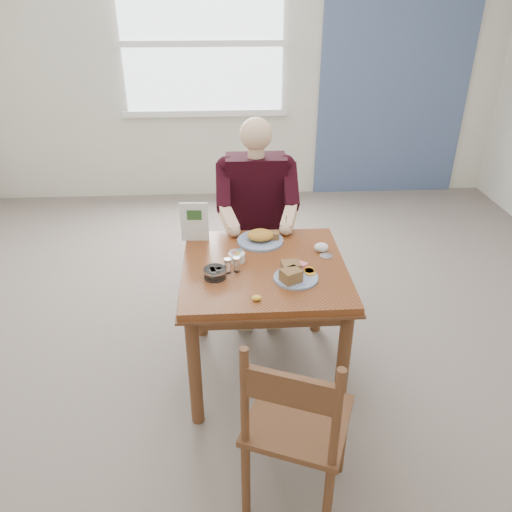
{
  "coord_description": "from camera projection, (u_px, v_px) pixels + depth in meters",
  "views": [
    {
      "loc": [
        -0.19,
        -2.39,
        2.12
      ],
      "look_at": [
        -0.05,
        0.0,
        0.81
      ],
      "focal_mm": 35.0,
      "sensor_mm": 36.0,
      "label": 1
    }
  ],
  "objects": [
    {
      "name": "caddy",
      "position": [
        237.0,
        257.0,
        2.79
      ],
      "size": [
        0.12,
        0.12,
        0.07
      ],
      "color": "white",
      "rests_on": "table"
    },
    {
      "name": "far_plate",
      "position": [
        261.0,
        237.0,
        3.0
      ],
      "size": [
        0.31,
        0.31,
        0.08
      ],
      "color": "white",
      "rests_on": "table"
    },
    {
      "name": "creamer",
      "position": [
        215.0,
        273.0,
        2.63
      ],
      "size": [
        0.15,
        0.15,
        0.05
      ],
      "color": "white",
      "rests_on": "table"
    },
    {
      "name": "lemon_wedge",
      "position": [
        257.0,
        298.0,
        2.45
      ],
      "size": [
        0.06,
        0.05,
        0.03
      ],
      "primitive_type": "ellipsoid",
      "rotation": [
        0.0,
        0.0,
        -0.34
      ],
      "color": "yellow",
      "rests_on": "table"
    },
    {
      "name": "napkin",
      "position": [
        321.0,
        247.0,
        2.89
      ],
      "size": [
        0.1,
        0.08,
        0.05
      ],
      "primitive_type": "ellipsoid",
      "rotation": [
        0.0,
        0.0,
        -0.23
      ],
      "color": "white",
      "rests_on": "table"
    },
    {
      "name": "window",
      "position": [
        202.0,
        43.0,
        4.93
      ],
      "size": [
        1.72,
        0.04,
        1.42
      ],
      "color": "white",
      "rests_on": "wall_back"
    },
    {
      "name": "diner",
      "position": [
        257.0,
        205.0,
        3.35
      ],
      "size": [
        0.53,
        0.56,
        1.39
      ],
      "color": "tan",
      "rests_on": "chair_far"
    },
    {
      "name": "wall_back",
      "position": [
        243.0,
        64.0,
        5.08
      ],
      "size": [
        5.5,
        0.0,
        5.5
      ],
      "primitive_type": "plane",
      "rotation": [
        1.57,
        0.0,
        0.0
      ],
      "color": "beige",
      "rests_on": "ground"
    },
    {
      "name": "chair_far",
      "position": [
        256.0,
        243.0,
        3.59
      ],
      "size": [
        0.42,
        0.42,
        0.95
      ],
      "color": "brown",
      "rests_on": "ground"
    },
    {
      "name": "metal_dish",
      "position": [
        326.0,
        256.0,
        2.85
      ],
      "size": [
        0.08,
        0.08,
        0.01
      ],
      "primitive_type": "cylinder",
      "rotation": [
        0.0,
        0.0,
        -0.2
      ],
      "color": "silver",
      "rests_on": "table"
    },
    {
      "name": "accent_panel",
      "position": [
        398.0,
        63.0,
        5.14
      ],
      "size": [
        1.6,
        0.02,
        2.8
      ],
      "primitive_type": "cube",
      "color": "#485C87",
      "rests_on": "ground"
    },
    {
      "name": "shakers",
      "position": [
        232.0,
        265.0,
        2.68
      ],
      "size": [
        0.09,
        0.06,
        0.08
      ],
      "color": "white",
      "rests_on": "table"
    },
    {
      "name": "chair_near",
      "position": [
        296.0,
        426.0,
        2.11
      ],
      "size": [
        0.55,
        0.55,
        0.95
      ],
      "color": "brown",
      "rests_on": "ground"
    },
    {
      "name": "floor",
      "position": [
        263.0,
        369.0,
        3.12
      ],
      "size": [
        6.0,
        6.0,
        0.0
      ],
      "primitive_type": "plane",
      "color": "#6E6559",
      "rests_on": "ground"
    },
    {
      "name": "menu",
      "position": [
        194.0,
        222.0,
        2.97
      ],
      "size": [
        0.17,
        0.02,
        0.24
      ],
      "color": "white",
      "rests_on": "table"
    },
    {
      "name": "near_plate",
      "position": [
        294.0,
        274.0,
        2.62
      ],
      "size": [
        0.3,
        0.3,
        0.08
      ],
      "color": "white",
      "rests_on": "table"
    },
    {
      "name": "table",
      "position": [
        264.0,
        282.0,
        2.82
      ],
      "size": [
        0.92,
        0.92,
        0.75
      ],
      "color": "brown",
      "rests_on": "ground"
    }
  ]
}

